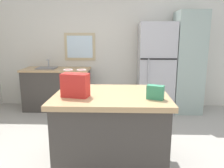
{
  "coord_description": "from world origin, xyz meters",
  "views": [
    {
      "loc": [
        0.17,
        -2.42,
        1.57
      ],
      "look_at": [
        0.07,
        0.38,
        0.96
      ],
      "focal_mm": 35.57,
      "sensor_mm": 36.0,
      "label": 1
    }
  ],
  "objects_px": {
    "tall_cabinet": "(188,63)",
    "small_box": "(155,92)",
    "bottle": "(66,83)",
    "kitchen_island": "(111,130)",
    "refrigerator": "(156,68)",
    "shopping_bag": "(75,85)"
  },
  "relations": [
    {
      "from": "tall_cabinet",
      "to": "small_box",
      "type": "bearing_deg",
      "value": -113.89
    },
    {
      "from": "tall_cabinet",
      "to": "bottle",
      "type": "bearing_deg",
      "value": -135.2
    },
    {
      "from": "kitchen_island",
      "to": "small_box",
      "type": "xyz_separation_m",
      "value": [
        0.48,
        -0.21,
        0.53
      ]
    },
    {
      "from": "refrigerator",
      "to": "bottle",
      "type": "height_order",
      "value": "refrigerator"
    },
    {
      "from": "kitchen_island",
      "to": "refrigerator",
      "type": "relative_size",
      "value": 0.71
    },
    {
      "from": "shopping_bag",
      "to": "bottle",
      "type": "distance_m",
      "value": 0.26
    },
    {
      "from": "kitchen_island",
      "to": "tall_cabinet",
      "type": "bearing_deg",
      "value": 54.43
    },
    {
      "from": "bottle",
      "to": "refrigerator",
      "type": "bearing_deg",
      "value": 55.62
    },
    {
      "from": "kitchen_island",
      "to": "shopping_bag",
      "type": "height_order",
      "value": "shopping_bag"
    },
    {
      "from": "shopping_bag",
      "to": "small_box",
      "type": "bearing_deg",
      "value": -4.53
    },
    {
      "from": "small_box",
      "to": "bottle",
      "type": "relative_size",
      "value": 0.74
    },
    {
      "from": "tall_cabinet",
      "to": "bottle",
      "type": "xyz_separation_m",
      "value": [
        -2.04,
        -2.02,
        -0.01
      ]
    },
    {
      "from": "small_box",
      "to": "refrigerator",
      "type": "bearing_deg",
      "value": 80.98
    },
    {
      "from": "refrigerator",
      "to": "shopping_bag",
      "type": "relative_size",
      "value": 5.76
    },
    {
      "from": "refrigerator",
      "to": "small_box",
      "type": "bearing_deg",
      "value": -99.02
    },
    {
      "from": "kitchen_island",
      "to": "shopping_bag",
      "type": "bearing_deg",
      "value": -160.17
    },
    {
      "from": "bottle",
      "to": "small_box",
      "type": "bearing_deg",
      "value": -15.23
    },
    {
      "from": "small_box",
      "to": "bottle",
      "type": "height_order",
      "value": "bottle"
    },
    {
      "from": "kitchen_island",
      "to": "shopping_bag",
      "type": "xyz_separation_m",
      "value": [
        -0.39,
        -0.14,
        0.58
      ]
    },
    {
      "from": "refrigerator",
      "to": "small_box",
      "type": "xyz_separation_m",
      "value": [
        -0.36,
        -2.3,
        0.07
      ]
    },
    {
      "from": "tall_cabinet",
      "to": "small_box",
      "type": "distance_m",
      "value": 2.51
    },
    {
      "from": "kitchen_island",
      "to": "bottle",
      "type": "bearing_deg",
      "value": 172.77
    }
  ]
}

